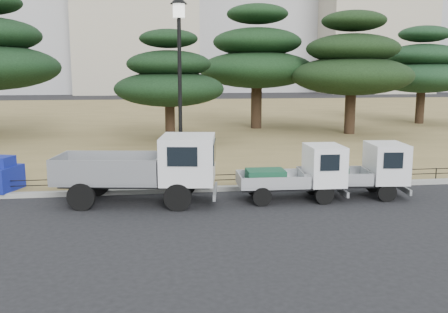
{
  "coord_description": "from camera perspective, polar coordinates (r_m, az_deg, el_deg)",
  "views": [
    {
      "loc": [
        -2.25,
        -13.97,
        4.04
      ],
      "look_at": [
        0.0,
        2.0,
        1.3
      ],
      "focal_mm": 40.0,
      "sensor_mm": 36.0,
      "label": 1
    }
  ],
  "objects": [
    {
      "name": "street_lamp",
      "position": [
        16.9,
        -5.11,
        10.97
      ],
      "size": [
        0.57,
        0.57,
        6.35
      ],
      "color": "black",
      "rests_on": "lawn"
    },
    {
      "name": "curb",
      "position": [
        17.19,
        -0.28,
        -3.68
      ],
      "size": [
        120.0,
        0.25,
        0.16
      ],
      "primitive_type": "cube",
      "color": "gray",
      "rests_on": "ground"
    },
    {
      "name": "pine_east_far",
      "position": [
        41.01,
        21.75,
        9.41
      ],
      "size": [
        7.26,
        7.26,
        7.3
      ],
      "color": "black",
      "rests_on": "lawn"
    },
    {
      "name": "lawn",
      "position": [
        44.8,
        -5.13,
        4.53
      ],
      "size": [
        120.0,
        56.0,
        0.15
      ],
      "primitive_type": "cube",
      "color": "olive",
      "rests_on": "ground"
    },
    {
      "name": "pipe_fence",
      "position": [
        17.25,
        -0.35,
        -2.41
      ],
      "size": [
        38.0,
        0.04,
        0.4
      ],
      "color": "black",
      "rests_on": "lawn"
    },
    {
      "name": "truck_kei_front",
      "position": [
        16.01,
        8.58,
        -1.88
      ],
      "size": [
        3.35,
        1.54,
        1.75
      ],
      "rotation": [
        0.0,
        0.0,
        -0.03
      ],
      "color": "black",
      "rests_on": "ground"
    },
    {
      "name": "pine_center_left",
      "position": [
        28.01,
        -6.27,
        8.95
      ],
      "size": [
        6.1,
        6.1,
        6.2
      ],
      "color": "black",
      "rests_on": "lawn"
    },
    {
      "name": "ground",
      "position": [
        14.72,
        1.09,
        -6.29
      ],
      "size": [
        220.0,
        220.0,
        0.0
      ],
      "primitive_type": "plane",
      "color": "black"
    },
    {
      "name": "truck_kei_rear",
      "position": [
        16.81,
        15.32,
        -1.54
      ],
      "size": [
        3.5,
        1.77,
        1.77
      ],
      "rotation": [
        0.0,
        0.0,
        -0.1
      ],
      "color": "black",
      "rests_on": "ground"
    },
    {
      "name": "pine_east_near",
      "position": [
        32.66,
        14.42,
        10.24
      ],
      "size": [
        7.55,
        7.55,
        7.63
      ],
      "color": "black",
      "rests_on": "lawn"
    },
    {
      "name": "pine_center_right",
      "position": [
        34.91,
        3.78,
        11.25
      ],
      "size": [
        7.94,
        7.94,
        8.42
      ],
      "color": "black",
      "rests_on": "lawn"
    },
    {
      "name": "truck_large",
      "position": [
        15.58,
        -8.87,
        -1.07
      ],
      "size": [
        5.08,
        2.61,
        2.12
      ],
      "rotation": [
        0.0,
        0.0,
        -0.16
      ],
      "color": "black",
      "rests_on": "ground"
    }
  ]
}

